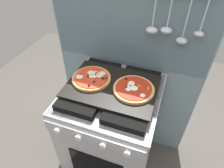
{
  "coord_description": "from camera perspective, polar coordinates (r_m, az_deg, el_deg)",
  "views": [
    {
      "loc": [
        0.3,
        -0.83,
        1.69
      ],
      "look_at": [
        0.0,
        0.0,
        0.93
      ],
      "focal_mm": 31.31,
      "sensor_mm": 36.0,
      "label": 1
    }
  ],
  "objects": [
    {
      "name": "ground_plane",
      "position": [
        1.91,
        0.0,
        -21.46
      ],
      "size": [
        4.0,
        4.0,
        0.0
      ],
      "primitive_type": "plane",
      "color": "#4C4742"
    },
    {
      "name": "kitchen_backsplash",
      "position": [
        1.5,
        4.44,
        3.88
      ],
      "size": [
        1.1,
        0.09,
        1.55
      ],
      "color": "#7A939E",
      "rests_on": "ground_plane"
    },
    {
      "name": "stove",
      "position": [
        1.52,
        -0.02,
        -13.67
      ],
      "size": [
        0.6,
        0.64,
        0.9
      ],
      "color": "#B7BABF",
      "rests_on": "ground_plane"
    },
    {
      "name": "baking_tray",
      "position": [
        1.18,
        0.0,
        -0.66
      ],
      "size": [
        0.54,
        0.38,
        0.02
      ],
      "primitive_type": "cube",
      "color": "black",
      "rests_on": "stove"
    },
    {
      "name": "pizza_left",
      "position": [
        1.22,
        -5.99,
        1.77
      ],
      "size": [
        0.24,
        0.24,
        0.03
      ],
      "color": "tan",
      "rests_on": "baking_tray"
    },
    {
      "name": "pizza_right",
      "position": [
        1.14,
        6.38,
        -1.31
      ],
      "size": [
        0.24,
        0.24,
        0.03
      ],
      "color": "tan",
      "rests_on": "baking_tray"
    }
  ]
}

